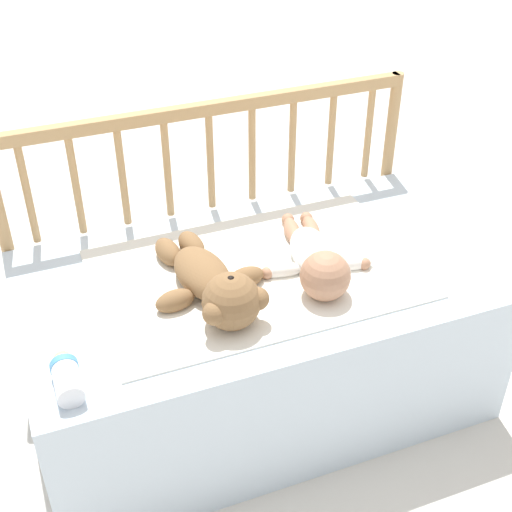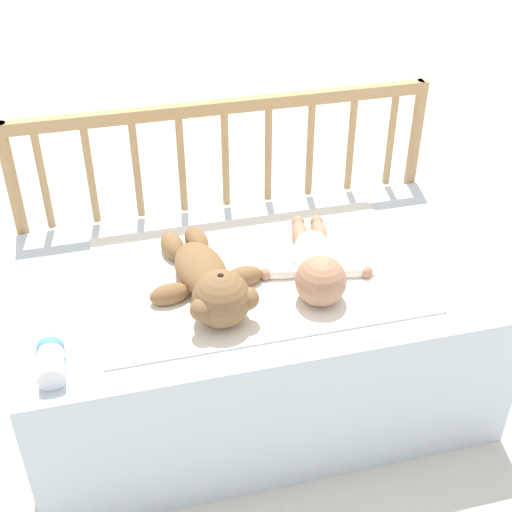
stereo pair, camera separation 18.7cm
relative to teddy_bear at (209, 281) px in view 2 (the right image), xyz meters
The scene contains 7 objects.
ground_plane 0.53m from the teddy_bear, 25.85° to the left, with size 12.00×12.00×0.00m, color silver.
crib_mattress 0.32m from the teddy_bear, 25.85° to the left, with size 1.25×0.70×0.45m.
crib_rail 0.47m from the teddy_bear, 72.40° to the left, with size 1.25×0.04×0.79m.
blanket 0.17m from the teddy_bear, 25.29° to the left, with size 0.85×0.54×0.01m.
teddy_bear is the anchor object (origin of this frame).
baby 0.29m from the teddy_bear, ahead, with size 0.32×0.42×0.13m.
baby_bottle 0.43m from the teddy_bear, 157.21° to the right, with size 0.06×0.15×0.06m.
Camera 2 is at (-0.37, -1.47, 1.60)m, focal length 50.00 mm.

